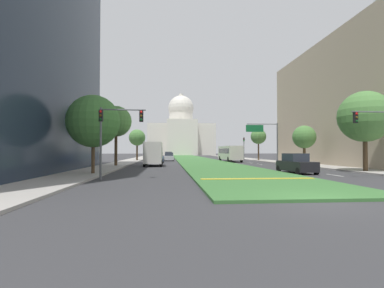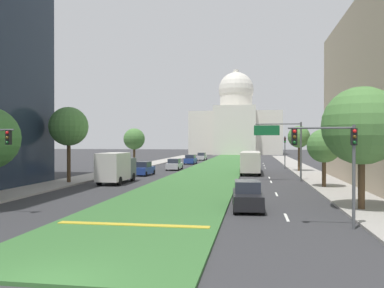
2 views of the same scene
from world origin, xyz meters
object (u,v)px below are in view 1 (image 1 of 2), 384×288
Objects in this scene: street_tree_right_mid at (304,137)px; street_tree_right_far at (258,137)px; overhead_guide_sign at (266,135)px; sedan_very_far at (169,155)px; traffic_light_near_right at (381,128)px; street_tree_left_mid at (116,122)px; box_truck_delivery at (153,154)px; sedan_distant at (169,157)px; capitol_building at (181,134)px; street_tree_right_near at (365,117)px; street_tree_left_far at (137,138)px; sedan_midblock at (158,158)px; traffic_light_near_left at (113,127)px; city_bus at (230,152)px; traffic_light_far_right at (244,145)px; street_tree_left_near at (93,121)px; sedan_lead_stopped at (296,164)px; sedan_far_horizon at (169,155)px.

street_tree_right_mid is 0.84× the size of street_tree_right_far.
overhead_guide_sign is 1.55× the size of sedan_very_far.
street_tree_left_mid is at bearing 142.58° from traffic_light_near_right.
street_tree_left_mid is at bearing -170.19° from box_truck_delivery.
sedan_distant is (-18.48, 20.88, -3.13)m from street_tree_right_mid.
capitol_building is 7.30× the size of sedan_very_far.
street_tree_right_near is 1.22× the size of street_tree_left_far.
capitol_building is at bearing 84.85° from sedan_midblock.
box_truck_delivery is at bearing -91.32° from sedan_midblock.
sedan_very_far is (7.09, 51.83, -5.09)m from street_tree_left_mid.
street_tree_left_mid is 25.55m from street_tree_right_mid.
traffic_light_near_right is (20.24, -0.42, 0.00)m from traffic_light_near_left.
street_tree_left_far is (0.52, 20.84, -1.18)m from street_tree_left_mid.
street_tree_right_far is 8.44m from city_bus.
overhead_guide_sign is 7.06m from street_tree_right_mid.
box_truck_delivery is at bearing -127.88° from traffic_light_far_right.
street_tree_left_near is 13.19m from street_tree_left_mid.
traffic_light_near_left reaches higher than sedan_very_far.
sedan_distant is at bearing 71.24° from street_tree_left_mid.
street_tree_left_near is 33.96m from street_tree_left_far.
sedan_lead_stopped reaches higher than sedan_far_horizon.
sedan_far_horizon is 23.59m from city_bus.
city_bus is (0.00, 28.52, 0.92)m from sedan_lead_stopped.
sedan_far_horizon reaches higher than sedan_distant.
sedan_very_far is at bearing 106.17° from street_tree_right_near.
sedan_midblock is at bearing -92.80° from sedan_very_far.
street_tree_right_near is (3.43, -18.19, 0.72)m from overhead_guide_sign.
traffic_light_far_right is 0.76× the size of street_tree_left_near.
street_tree_left_near is 65.40m from sedan_very_far.
capitol_building reaches higher than street_tree_right_far.
sedan_very_far is (-15.15, 45.90, -3.81)m from overhead_guide_sign.
sedan_midblock is (2.24, 27.66, -2.97)m from traffic_light_near_left.
traffic_light_near_left is 0.67× the size of street_tree_right_near.
sedan_distant is at bearing 119.64° from street_tree_right_near.
traffic_light_far_right reaches higher than sedan_distant.
street_tree_right_mid reaches higher than traffic_light_far_right.
street_tree_left_mid is at bearing -139.55° from city_bus.
traffic_light_far_right reaches higher than sedan_lead_stopped.
sedan_far_horizon is (-11.66, 49.01, -0.01)m from sedan_lead_stopped.
street_tree_left_near is 34.33m from city_bus.
traffic_light_far_right is at bearing 52.12° from box_truck_delivery.
city_bus is at bearing 110.15° from overhead_guide_sign.
traffic_light_near_right is 17.51m from street_tree_right_mid.
sedan_far_horizon is 15.49m from sedan_very_far.
sedan_lead_stopped is at bearing -79.88° from sedan_very_far.
sedan_midblock is at bearing 122.68° from traffic_light_near_right.
street_tree_right_far is at bearing -2.84° from street_tree_left_far.
traffic_light_far_right is 34.96m from street_tree_left_mid.
traffic_light_near_right is 6.19m from street_tree_right_near.
street_tree_left_mid is at bearing 145.74° from sedan_lead_stopped.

